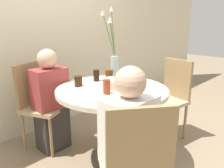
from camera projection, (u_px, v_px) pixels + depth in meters
name	position (u px, v px, depth m)	size (l,w,h in m)	color
ground_plane	(112.00, 158.00, 2.25)	(16.00, 16.00, 0.00)	#89755B
wall_back	(43.00, 27.00, 2.68)	(8.00, 0.05, 2.60)	beige
dining_table	(112.00, 102.00, 2.08)	(1.05, 1.05, 0.76)	beige
chair_right_flank	(38.00, 100.00, 2.36)	(0.53, 0.53, 0.94)	tan
chair_near_front	(135.00, 163.00, 1.30)	(0.56, 0.56, 0.94)	tan
chair_far_back	(170.00, 94.00, 2.57)	(0.47, 0.47, 0.94)	tan
birthday_cake	(115.00, 84.00, 2.02)	(0.20, 0.20, 0.14)	white
flower_vase	(114.00, 56.00, 2.35)	(0.17, 0.14, 0.75)	#9EB2AD
side_plate	(87.00, 90.00, 1.98)	(0.20, 0.20, 0.01)	white
drink_glass_0	(136.00, 84.00, 1.94)	(0.07, 0.07, 0.14)	#51280F
drink_glass_1	(107.00, 87.00, 1.86)	(0.06, 0.06, 0.13)	maroon
drink_glass_2	(96.00, 75.00, 2.28)	(0.06, 0.06, 0.12)	black
drink_glass_3	(109.00, 75.00, 2.28)	(0.08, 0.08, 0.12)	#51280F
drink_glass_4	(78.00, 81.00, 2.09)	(0.08, 0.08, 0.10)	#33190C
drink_glass_5	(137.00, 81.00, 2.04)	(0.07, 0.07, 0.13)	#33190C
person_boy	(51.00, 104.00, 2.32)	(0.34, 0.24, 1.10)	#383333
person_guest	(129.00, 152.00, 1.46)	(0.34, 0.24, 1.10)	#383333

